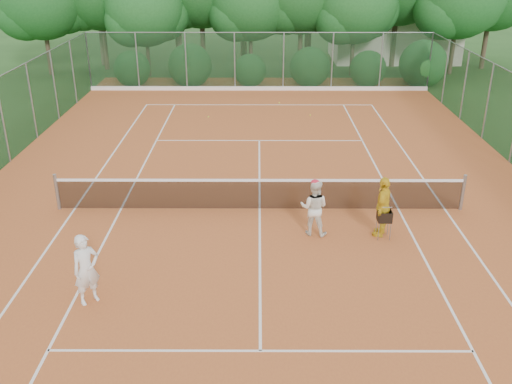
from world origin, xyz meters
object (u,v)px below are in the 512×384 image
player_white (86,269)px  ball_hopper (384,216)px  player_center_grp (314,207)px  player_yellow (383,206)px

player_white → ball_hopper: player_white is taller
player_white → player_center_grp: 6.09m
player_white → player_center_grp: player_white is taller
player_yellow → player_center_grp: bearing=-68.2°
player_white → player_yellow: bearing=-16.0°
player_white → player_center_grp: (5.17, 3.21, -0.03)m
player_center_grp → player_yellow: player_yellow is taller
ball_hopper → player_yellow: bearing=114.4°
player_white → player_yellow: player_yellow is taller
player_center_grp → ball_hopper: bearing=-7.1°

